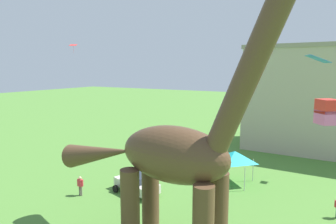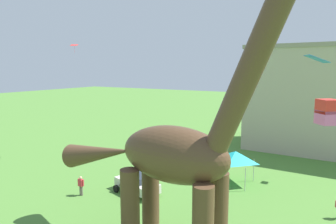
{
  "view_description": "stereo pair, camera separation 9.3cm",
  "coord_description": "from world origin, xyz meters",
  "px_view_note": "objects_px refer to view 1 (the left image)",
  "views": [
    {
      "loc": [
        6.52,
        -9.94,
        10.44
      ],
      "look_at": [
        -2.14,
        4.89,
        7.95
      ],
      "focal_mm": 32.37,
      "sensor_mm": 36.0,
      "label": 1
    },
    {
      "loc": [
        6.6,
        -9.89,
        10.44
      ],
      "look_at": [
        -2.14,
        4.89,
        7.95
      ],
      "focal_mm": 32.37,
      "sensor_mm": 36.0,
      "label": 2
    }
  ],
  "objects_px": {
    "kite_apex": "(327,112)",
    "dinosaur_sculpture": "(173,154)",
    "kite_near_low": "(73,45)",
    "kite_high_left": "(318,59)",
    "parked_sedan_left": "(136,183)",
    "person_strolling_adult": "(80,184)",
    "festival_canopy_tent": "(235,156)"
  },
  "relations": [
    {
      "from": "festival_canopy_tent",
      "to": "kite_high_left",
      "type": "relative_size",
      "value": 3.26
    },
    {
      "from": "festival_canopy_tent",
      "to": "kite_high_left",
      "type": "bearing_deg",
      "value": -64.97
    },
    {
      "from": "person_strolling_adult",
      "to": "kite_near_low",
      "type": "xyz_separation_m",
      "value": [
        -9.13,
        8.3,
        12.1
      ]
    },
    {
      "from": "kite_apex",
      "to": "kite_high_left",
      "type": "bearing_deg",
      "value": -90.03
    },
    {
      "from": "kite_high_left",
      "to": "kite_apex",
      "type": "xyz_separation_m",
      "value": [
        0.01,
        8.93,
        -2.7
      ]
    },
    {
      "from": "parked_sedan_left",
      "to": "kite_apex",
      "type": "distance_m",
      "value": 15.67
    },
    {
      "from": "parked_sedan_left",
      "to": "kite_apex",
      "type": "height_order",
      "value": "kite_apex"
    },
    {
      "from": "person_strolling_adult",
      "to": "kite_near_low",
      "type": "relative_size",
      "value": 1.53
    },
    {
      "from": "kite_near_low",
      "to": "kite_high_left",
      "type": "xyz_separation_m",
      "value": [
        26.64,
        -15.07,
        -2.37
      ]
    },
    {
      "from": "festival_canopy_tent",
      "to": "kite_near_low",
      "type": "distance_m",
      "value": 21.93
    },
    {
      "from": "parked_sedan_left",
      "to": "festival_canopy_tent",
      "type": "height_order",
      "value": "festival_canopy_tent"
    },
    {
      "from": "parked_sedan_left",
      "to": "dinosaur_sculpture",
      "type": "bearing_deg",
      "value": -24.24
    },
    {
      "from": "dinosaur_sculpture",
      "to": "parked_sedan_left",
      "type": "xyz_separation_m",
      "value": [
        -6.67,
        5.63,
        -4.92
      ]
    },
    {
      "from": "kite_near_low",
      "to": "person_strolling_adult",
      "type": "bearing_deg",
      "value": -42.27
    },
    {
      "from": "festival_canopy_tent",
      "to": "kite_high_left",
      "type": "height_order",
      "value": "kite_high_left"
    },
    {
      "from": "parked_sedan_left",
      "to": "kite_near_low",
      "type": "distance_m",
      "value": 18.52
    },
    {
      "from": "kite_near_low",
      "to": "kite_apex",
      "type": "relative_size",
      "value": 0.75
    },
    {
      "from": "parked_sedan_left",
      "to": "kite_high_left",
      "type": "distance_m",
      "value": 19.59
    },
    {
      "from": "dinosaur_sculpture",
      "to": "kite_high_left",
      "type": "height_order",
      "value": "dinosaur_sculpture"
    },
    {
      "from": "kite_near_low",
      "to": "dinosaur_sculpture",
      "type": "bearing_deg",
      "value": -29.67
    },
    {
      "from": "dinosaur_sculpture",
      "to": "festival_canopy_tent",
      "type": "bearing_deg",
      "value": 113.85
    },
    {
      "from": "person_strolling_adult",
      "to": "festival_canopy_tent",
      "type": "distance_m",
      "value": 13.69
    },
    {
      "from": "dinosaur_sculpture",
      "to": "festival_canopy_tent",
      "type": "relative_size",
      "value": 5.02
    },
    {
      "from": "person_strolling_adult",
      "to": "kite_near_low",
      "type": "height_order",
      "value": "kite_near_low"
    },
    {
      "from": "festival_canopy_tent",
      "to": "kite_apex",
      "type": "height_order",
      "value": "kite_apex"
    },
    {
      "from": "parked_sedan_left",
      "to": "festival_canopy_tent",
      "type": "xyz_separation_m",
      "value": [
        6.46,
        6.28,
        1.74
      ]
    },
    {
      "from": "dinosaur_sculpture",
      "to": "kite_high_left",
      "type": "xyz_separation_m",
      "value": [
        7.21,
        -4.0,
        4.99
      ]
    },
    {
      "from": "kite_apex",
      "to": "dinosaur_sculpture",
      "type": "bearing_deg",
      "value": -145.68
    },
    {
      "from": "kite_near_low",
      "to": "festival_canopy_tent",
      "type": "bearing_deg",
      "value": 2.51
    },
    {
      "from": "person_strolling_adult",
      "to": "kite_near_low",
      "type": "distance_m",
      "value": 17.28
    },
    {
      "from": "parked_sedan_left",
      "to": "person_strolling_adult",
      "type": "relative_size",
      "value": 2.77
    },
    {
      "from": "parked_sedan_left",
      "to": "kite_high_left",
      "type": "xyz_separation_m",
      "value": [
        13.89,
        -9.63,
        9.91
      ]
    }
  ]
}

